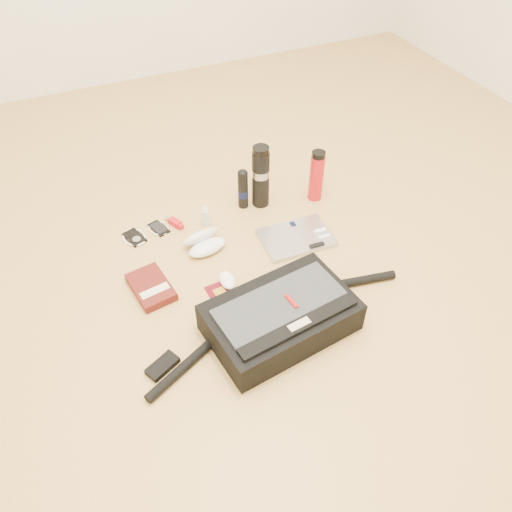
{
  "coord_description": "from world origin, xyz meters",
  "views": [
    {
      "loc": [
        -0.55,
        -1.18,
        1.46
      ],
      "look_at": [
        0.03,
        0.12,
        0.06
      ],
      "focal_mm": 35.0,
      "sensor_mm": 36.0,
      "label": 1
    }
  ],
  "objects_px": {
    "laptop": "(297,238)",
    "thermos_black": "(261,176)",
    "messenger_bag": "(280,317)",
    "book": "(152,287)",
    "thermos_red": "(316,176)"
  },
  "relations": [
    {
      "from": "laptop",
      "to": "thermos_black",
      "type": "bearing_deg",
      "value": 100.13
    },
    {
      "from": "messenger_bag",
      "to": "book",
      "type": "distance_m",
      "value": 0.53
    },
    {
      "from": "thermos_black",
      "to": "messenger_bag",
      "type": "bearing_deg",
      "value": -108.97
    },
    {
      "from": "messenger_bag",
      "to": "book",
      "type": "bearing_deg",
      "value": 127.59
    },
    {
      "from": "book",
      "to": "thermos_black",
      "type": "bearing_deg",
      "value": 19.18
    },
    {
      "from": "messenger_bag",
      "to": "thermos_red",
      "type": "bearing_deg",
      "value": 44.54
    },
    {
      "from": "laptop",
      "to": "thermos_red",
      "type": "xyz_separation_m",
      "value": [
        0.21,
        0.23,
        0.11
      ]
    },
    {
      "from": "messenger_bag",
      "to": "thermos_black",
      "type": "height_order",
      "value": "thermos_black"
    },
    {
      "from": "messenger_bag",
      "to": "book",
      "type": "height_order",
      "value": "messenger_bag"
    },
    {
      "from": "messenger_bag",
      "to": "thermos_black",
      "type": "distance_m",
      "value": 0.74
    },
    {
      "from": "thermos_black",
      "to": "thermos_red",
      "type": "height_order",
      "value": "thermos_black"
    },
    {
      "from": "laptop",
      "to": "thermos_red",
      "type": "height_order",
      "value": "thermos_red"
    },
    {
      "from": "laptop",
      "to": "thermos_red",
      "type": "bearing_deg",
      "value": 49.56
    },
    {
      "from": "book",
      "to": "laptop",
      "type": "bearing_deg",
      "value": -5.96
    },
    {
      "from": "laptop",
      "to": "thermos_black",
      "type": "distance_m",
      "value": 0.33
    }
  ]
}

